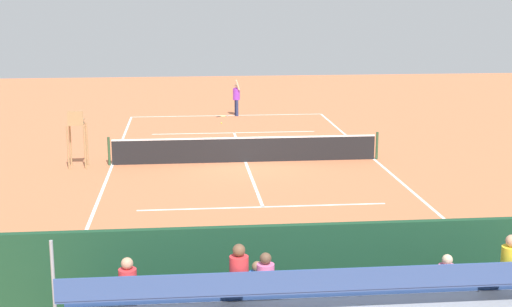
% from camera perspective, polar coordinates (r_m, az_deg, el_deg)
% --- Properties ---
extents(ground_plane, '(60.00, 60.00, 0.00)m').
position_cam_1_polar(ground_plane, '(27.84, -0.83, -0.67)').
color(ground_plane, '#CC7047').
extents(court_line_markings, '(10.10, 22.20, 0.01)m').
position_cam_1_polar(court_line_markings, '(27.87, -0.84, -0.65)').
color(court_line_markings, white).
rests_on(court_line_markings, ground).
extents(tennis_net, '(10.30, 0.10, 1.07)m').
position_cam_1_polar(tennis_net, '(27.73, -0.83, 0.34)').
color(tennis_net, black).
rests_on(tennis_net, ground).
extents(backdrop_wall, '(18.00, 0.16, 2.00)m').
position_cam_1_polar(backdrop_wall, '(14.24, 4.11, -9.35)').
color(backdrop_wall, '#194228').
rests_on(backdrop_wall, ground).
extents(bleacher_stand, '(9.06, 2.40, 2.48)m').
position_cam_1_polar(bleacher_stand, '(13.03, 5.02, -11.81)').
color(bleacher_stand, '#9EA0A5').
rests_on(bleacher_stand, ground).
extents(umpire_chair, '(0.67, 0.67, 2.14)m').
position_cam_1_polar(umpire_chair, '(27.46, -13.79, 1.59)').
color(umpire_chair, '#A88456').
rests_on(umpire_chair, ground).
extents(courtside_bench, '(1.80, 0.40, 0.93)m').
position_cam_1_polar(courtside_bench, '(15.51, 11.13, -9.45)').
color(courtside_bench, '#234C2D').
rests_on(courtside_bench, ground).
extents(equipment_bag, '(0.90, 0.36, 0.36)m').
position_cam_1_polar(equipment_bag, '(15.20, 5.90, -11.28)').
color(equipment_bag, '#334C8C').
rests_on(equipment_bag, ground).
extents(tennis_player, '(0.43, 0.55, 1.93)m').
position_cam_1_polar(tennis_player, '(38.37, -1.53, 4.45)').
color(tennis_player, navy).
rests_on(tennis_player, ground).
extents(tennis_racket, '(0.56, 0.45, 0.03)m').
position_cam_1_polar(tennis_racket, '(38.33, -2.63, 2.93)').
color(tennis_racket, black).
rests_on(tennis_racket, ground).
extents(tennis_ball_near, '(0.07, 0.07, 0.07)m').
position_cam_1_polar(tennis_ball_near, '(36.14, -2.71, 2.38)').
color(tennis_ball_near, '#CCDB33').
rests_on(tennis_ball_near, ground).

